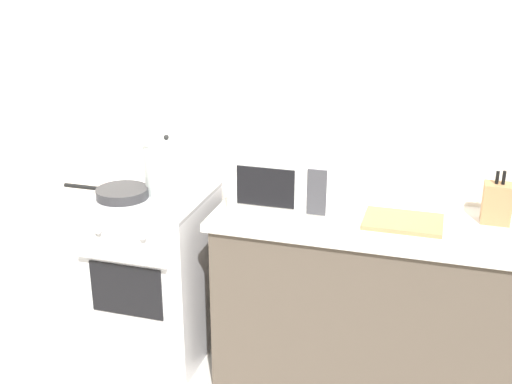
{
  "coord_description": "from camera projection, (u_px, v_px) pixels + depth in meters",
  "views": [
    {
      "loc": [
        1.09,
        -2.23,
        2.11
      ],
      "look_at": [
        0.24,
        0.6,
        1.0
      ],
      "focal_mm": 45.17,
      "sensor_mm": 36.0,
      "label": 1
    }
  ],
  "objects": [
    {
      "name": "knife_block",
      "position": [
        497.0,
        203.0,
        2.97
      ],
      "size": [
        0.13,
        0.1,
        0.25
      ],
      "color": "#997047",
      "rests_on": "countertop_right"
    },
    {
      "name": "stove",
      "position": [
        153.0,
        274.0,
        3.5
      ],
      "size": [
        0.6,
        0.64,
        0.92
      ],
      "color": "silver",
      "rests_on": "ground_plane"
    },
    {
      "name": "lower_cabinet_right",
      "position": [
        385.0,
        310.0,
        3.19
      ],
      "size": [
        1.64,
        0.56,
        0.88
      ],
      "primitive_type": "cube",
      "color": "#4C4238",
      "rests_on": "ground_plane"
    },
    {
      "name": "countertop_right",
      "position": [
        392.0,
        225.0,
        3.03
      ],
      "size": [
        1.7,
        0.6,
        0.04
      ],
      "primitive_type": "cube",
      "color": "beige",
      "rests_on": "lower_cabinet_right"
    },
    {
      "name": "microwave",
      "position": [
        287.0,
        176.0,
        3.16
      ],
      "size": [
        0.5,
        0.37,
        0.3
      ],
      "color": "white",
      "rests_on": "countertop_right"
    },
    {
      "name": "frying_pan",
      "position": [
        121.0,
        193.0,
        3.3
      ],
      "size": [
        0.47,
        0.27,
        0.05
      ],
      "color": "#28282B",
      "rests_on": "stove"
    },
    {
      "name": "stock_pot",
      "position": [
        168.0,
        166.0,
        3.34
      ],
      "size": [
        0.33,
        0.25,
        0.31
      ],
      "color": "silver",
      "rests_on": "stove"
    },
    {
      "name": "cutting_board",
      "position": [
        403.0,
        222.0,
        2.99
      ],
      "size": [
        0.36,
        0.26,
        0.02
      ],
      "primitive_type": "cube",
      "color": "#997047",
      "rests_on": "countertop_right"
    },
    {
      "name": "back_wall",
      "position": [
        288.0,
        125.0,
        3.38
      ],
      "size": [
        4.4,
        0.1,
        2.5
      ],
      "primitive_type": "cube",
      "color": "silver",
      "rests_on": "ground_plane"
    }
  ]
}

